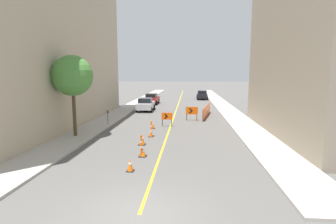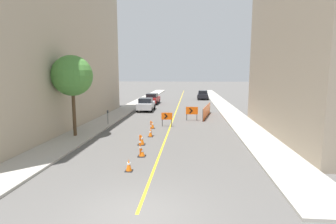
# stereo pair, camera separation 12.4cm
# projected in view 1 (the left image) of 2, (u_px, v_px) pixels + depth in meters

# --- Properties ---
(ground_plane) EXTENTS (300.00, 300.00, 0.00)m
(ground_plane) POSITION_uv_depth(u_px,v_px,m) (139.00, 215.00, 8.49)
(ground_plane) COLOR #565451
(lane_stripe) EXTENTS (0.12, 64.58, 0.01)m
(lane_stripe) POSITION_uv_depth(u_px,v_px,m) (178.00, 104.00, 40.34)
(lane_stripe) COLOR gold
(lane_stripe) RESTS_ON ground_plane
(sidewalk_left) EXTENTS (2.49, 64.58, 0.13)m
(sidewalk_left) POSITION_uv_depth(u_px,v_px,m) (137.00, 103.00, 40.83)
(sidewalk_left) COLOR #ADA89E
(sidewalk_left) RESTS_ON ground_plane
(sidewalk_right) EXTENTS (2.49, 64.58, 0.13)m
(sidewalk_right) POSITION_uv_depth(u_px,v_px,m) (221.00, 103.00, 39.83)
(sidewalk_right) COLOR #ADA89E
(sidewalk_right) RESTS_ON ground_plane
(building_facade_left) EXTENTS (6.00, 24.39, 15.15)m
(building_facade_left) POSITION_uv_depth(u_px,v_px,m) (44.00, 37.00, 21.98)
(building_facade_left) COLOR tan
(building_facade_left) RESTS_ON ground_plane
(building_facade_right) EXTENTS (6.00, 15.43, 12.50)m
(building_facade_right) POSITION_uv_depth(u_px,v_px,m) (318.00, 49.00, 18.48)
(building_facade_right) COLOR gray
(building_facade_right) RESTS_ON ground_plane
(traffic_cone_nearest) EXTENTS (0.35, 0.35, 0.57)m
(traffic_cone_nearest) POSITION_uv_depth(u_px,v_px,m) (130.00, 165.00, 12.25)
(traffic_cone_nearest) COLOR black
(traffic_cone_nearest) RESTS_ON ground_plane
(traffic_cone_second) EXTENTS (0.43, 0.43, 0.48)m
(traffic_cone_second) POSITION_uv_depth(u_px,v_px,m) (143.00, 152.00, 14.47)
(traffic_cone_second) COLOR black
(traffic_cone_second) RESTS_ON ground_plane
(traffic_cone_third) EXTENTS (0.47, 0.47, 0.67)m
(traffic_cone_third) POSITION_uv_depth(u_px,v_px,m) (142.00, 140.00, 16.83)
(traffic_cone_third) COLOR black
(traffic_cone_third) RESTS_ON ground_plane
(traffic_cone_fourth) EXTENTS (0.36, 0.36, 0.58)m
(traffic_cone_fourth) POSITION_uv_depth(u_px,v_px,m) (151.00, 133.00, 18.99)
(traffic_cone_fourth) COLOR black
(traffic_cone_fourth) RESTS_ON ground_plane
(traffic_cone_fifth) EXTENTS (0.37, 0.37, 0.60)m
(traffic_cone_fifth) POSITION_uv_depth(u_px,v_px,m) (153.00, 125.00, 21.86)
(traffic_cone_fifth) COLOR black
(traffic_cone_fifth) RESTS_ON ground_plane
(delineator_post_front) EXTENTS (0.29, 0.29, 1.24)m
(delineator_post_front) POSITION_uv_depth(u_px,v_px,m) (141.00, 147.00, 14.34)
(delineator_post_front) COLOR black
(delineator_post_front) RESTS_ON ground_plane
(delineator_post_rear) EXTENTS (0.33, 0.33, 1.15)m
(delineator_post_rear) POSITION_uv_depth(u_px,v_px,m) (151.00, 130.00, 19.09)
(delineator_post_rear) COLOR black
(delineator_post_rear) RESTS_ON ground_plane
(arrow_barricade_primary) EXTENTS (0.94, 0.11, 1.21)m
(arrow_barricade_primary) POSITION_uv_depth(u_px,v_px,m) (167.00, 117.00, 22.61)
(arrow_barricade_primary) COLOR #EF560C
(arrow_barricade_primary) RESTS_ON ground_plane
(arrow_barricade_secondary) EXTENTS (1.17, 0.10, 1.35)m
(arrow_barricade_secondary) POSITION_uv_depth(u_px,v_px,m) (192.00, 111.00, 25.51)
(arrow_barricade_secondary) COLOR #EF560C
(arrow_barricade_secondary) RESTS_ON ground_plane
(safety_mesh_fence) EXTENTS (1.17, 6.22, 1.21)m
(safety_mesh_fence) POSITION_uv_depth(u_px,v_px,m) (207.00, 111.00, 27.87)
(safety_mesh_fence) COLOR #EF560C
(safety_mesh_fence) RESTS_ON ground_plane
(parked_car_curb_near) EXTENTS (1.95, 4.34, 1.59)m
(parked_car_curb_near) POSITION_uv_depth(u_px,v_px,m) (146.00, 104.00, 32.32)
(parked_car_curb_near) COLOR #B7B7BC
(parked_car_curb_near) RESTS_ON ground_plane
(parked_car_curb_mid) EXTENTS (1.96, 4.37, 1.59)m
(parked_car_curb_mid) POSITION_uv_depth(u_px,v_px,m) (152.00, 99.00, 39.69)
(parked_car_curb_mid) COLOR maroon
(parked_car_curb_mid) RESTS_ON ground_plane
(parked_car_curb_far) EXTENTS (1.97, 4.37, 1.59)m
(parked_car_curb_far) POSITION_uv_depth(u_px,v_px,m) (202.00, 95.00, 47.05)
(parked_car_curb_far) COLOR black
(parked_car_curb_far) RESTS_ON ground_plane
(parking_meter_near_curb) EXTENTS (0.12, 0.11, 1.25)m
(parking_meter_near_curb) POSITION_uv_depth(u_px,v_px,m) (108.00, 114.00, 22.99)
(parking_meter_near_curb) COLOR #4C4C51
(parking_meter_near_curb) RESTS_ON sidewalk_left
(street_tree_left_near) EXTENTS (2.83, 2.83, 5.69)m
(street_tree_left_near) POSITION_uv_depth(u_px,v_px,m) (72.00, 76.00, 18.23)
(street_tree_left_near) COLOR #4C3823
(street_tree_left_near) RESTS_ON sidewalk_left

